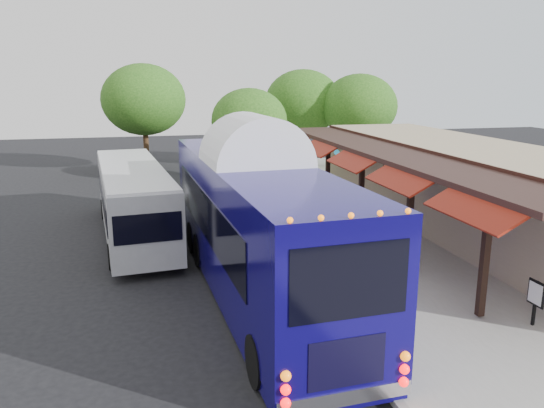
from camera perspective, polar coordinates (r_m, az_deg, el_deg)
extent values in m
plane|color=black|center=(16.99, 2.75, -8.21)|extent=(90.00, 90.00, 0.00)
cube|color=#9E9B93|center=(22.25, 12.30, -3.04)|extent=(10.00, 40.00, 0.15)
cube|color=gray|center=(20.63, -0.22, -4.03)|extent=(0.20, 40.00, 0.16)
cube|color=tan|center=(23.56, 20.21, 1.67)|extent=(5.00, 20.00, 3.60)
cube|color=black|center=(22.02, 15.03, 5.24)|extent=(0.06, 20.00, 0.60)
cube|color=#331E19|center=(21.52, 12.50, 5.46)|extent=(2.60, 20.00, 0.18)
cube|color=black|center=(14.57, 21.93, -5.39)|extent=(0.18, 0.18, 3.16)
cube|color=maroon|center=(13.97, 20.96, -0.34)|extent=(1.00, 3.20, 0.57)
cube|color=black|center=(17.82, 14.57, -1.50)|extent=(0.18, 0.18, 3.16)
cube|color=maroon|center=(17.34, 13.57, 2.71)|extent=(1.00, 3.20, 0.57)
cube|color=black|center=(21.33, 9.57, 1.17)|extent=(0.18, 0.18, 3.16)
cube|color=maroon|center=(20.92, 8.63, 4.72)|extent=(1.00, 3.20, 0.57)
cube|color=black|center=(24.98, 6.01, 3.07)|extent=(0.18, 0.18, 3.16)
cube|color=maroon|center=(24.64, 5.13, 6.11)|extent=(1.00, 3.20, 0.57)
cube|color=black|center=(28.73, 3.35, 4.47)|extent=(0.18, 0.18, 3.16)
cube|color=maroon|center=(28.43, 2.55, 7.12)|extent=(1.00, 3.20, 0.57)
sphere|color=#186484|center=(16.11, 19.42, 0.54)|extent=(0.26, 0.26, 0.26)
sphere|color=#186484|center=(20.40, 11.87, 3.59)|extent=(0.26, 0.26, 0.26)
sphere|color=#186484|center=(24.95, 6.98, 5.53)|extent=(0.26, 0.26, 0.26)
cube|color=#0F075B|center=(15.53, -1.82, -1.76)|extent=(3.47, 13.15, 3.42)
cube|color=#0F075B|center=(16.12, -1.77, -8.19)|extent=(3.41, 13.01, 0.38)
ellipsoid|color=white|center=(15.18, -1.87, 4.41)|extent=(3.46, 12.89, 0.61)
cube|color=black|center=(9.38, 6.39, -8.54)|extent=(2.27, 0.15, 1.41)
cube|color=silver|center=(10.52, 5.90, -20.14)|extent=(2.72, 0.34, 0.30)
sphere|color=#FF0C0C|center=(10.01, -0.72, -20.07)|extent=(0.20, 0.20, 0.20)
sphere|color=#FF0C0C|center=(10.70, 12.44, -17.99)|extent=(0.20, 0.20, 0.20)
cylinder|color=black|center=(11.42, -2.90, -16.53)|extent=(0.39, 1.14, 1.13)
cylinder|color=black|center=(12.06, 9.30, -14.95)|extent=(0.39, 1.14, 1.13)
cylinder|color=black|center=(19.77, -7.82, -3.46)|extent=(0.39, 1.14, 1.13)
cylinder|color=black|center=(20.15, -0.71, -3.01)|extent=(0.39, 1.14, 1.13)
cube|color=gray|center=(21.92, -14.71, 0.58)|extent=(3.37, 10.86, 2.46)
cube|color=black|center=(21.94, -17.80, 0.94)|extent=(0.93, 9.03, 0.93)
cube|color=black|center=(21.88, -11.68, 1.28)|extent=(0.93, 9.03, 0.93)
cube|color=silver|center=(21.68, -14.91, 3.84)|extent=(3.30, 10.64, 0.09)
cylinder|color=black|center=(18.67, -17.96, -5.41)|extent=(0.35, 0.91, 0.89)
cylinder|color=black|center=(18.60, -11.37, -5.07)|extent=(0.35, 0.91, 0.89)
cylinder|color=black|center=(25.34, -16.87, -0.44)|extent=(0.35, 0.91, 0.89)
cylinder|color=black|center=(25.29, -12.05, -0.18)|extent=(0.35, 0.91, 0.89)
imported|color=black|center=(17.00, 4.56, -4.79)|extent=(0.62, 0.44, 1.62)
imported|color=black|center=(23.33, -0.63, 0.73)|extent=(1.13, 0.99, 1.97)
imported|color=black|center=(21.67, 1.33, -0.85)|extent=(0.98, 0.70, 1.55)
imported|color=black|center=(29.00, 1.58, 2.86)|extent=(1.18, 0.93, 1.60)
cube|color=black|center=(15.07, 26.44, -9.54)|extent=(0.07, 0.07, 1.18)
cube|color=black|center=(14.97, 26.55, -8.59)|extent=(0.06, 0.54, 0.65)
cube|color=white|center=(14.95, 26.45, -8.61)|extent=(0.02, 0.45, 0.54)
cylinder|color=#382314|center=(31.77, -2.43, 4.40)|extent=(0.36, 0.36, 2.58)
ellipsoid|color=#1C4D13|center=(31.47, -2.47, 8.94)|extent=(4.46, 4.46, 3.79)
cylinder|color=#382314|center=(38.38, 3.29, 6.35)|extent=(0.36, 0.36, 3.11)
ellipsoid|color=#1C4D13|center=(38.12, 3.35, 10.88)|extent=(5.36, 5.36, 4.56)
cylinder|color=#382314|center=(37.17, 9.19, 5.86)|extent=(0.36, 0.36, 2.96)
ellipsoid|color=#1C4D13|center=(36.91, 9.36, 10.32)|extent=(5.12, 5.12, 4.35)
cylinder|color=#382314|center=(37.73, -13.37, 6.01)|extent=(0.36, 0.36, 3.27)
ellipsoid|color=#1C4D13|center=(37.47, -13.64, 10.86)|extent=(5.65, 5.65, 4.80)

